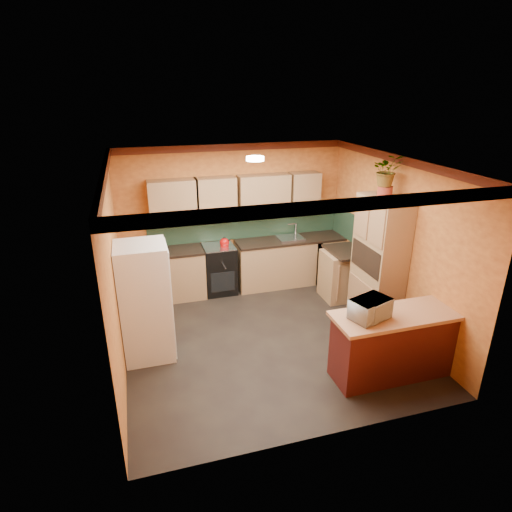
{
  "coord_description": "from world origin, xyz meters",
  "views": [
    {
      "loc": [
        -1.75,
        -5.44,
        3.64
      ],
      "look_at": [
        -0.03,
        0.45,
        1.2
      ],
      "focal_mm": 30.0,
      "sensor_mm": 36.0,
      "label": 1
    }
  ],
  "objects_px": {
    "fridge": "(145,302)",
    "microwave": "(370,309)",
    "breakfast_bar": "(400,345)",
    "base_cabinets_back": "(251,266)",
    "stove": "(219,269)",
    "pantry": "(379,263)"
  },
  "relations": [
    {
      "from": "fridge",
      "to": "microwave",
      "type": "height_order",
      "value": "fridge"
    },
    {
      "from": "breakfast_bar",
      "to": "microwave",
      "type": "bearing_deg",
      "value": 180.0
    },
    {
      "from": "base_cabinets_back",
      "to": "fridge",
      "type": "relative_size",
      "value": 2.15
    },
    {
      "from": "base_cabinets_back",
      "to": "fridge",
      "type": "bearing_deg",
      "value": -139.36
    },
    {
      "from": "stove",
      "to": "breakfast_bar",
      "type": "distance_m",
      "value": 3.61
    },
    {
      "from": "pantry",
      "to": "microwave",
      "type": "distance_m",
      "value": 1.61
    },
    {
      "from": "pantry",
      "to": "base_cabinets_back",
      "type": "bearing_deg",
      "value": 130.99
    },
    {
      "from": "base_cabinets_back",
      "to": "breakfast_bar",
      "type": "height_order",
      "value": "same"
    },
    {
      "from": "pantry",
      "to": "breakfast_bar",
      "type": "relative_size",
      "value": 1.17
    },
    {
      "from": "breakfast_bar",
      "to": "stove",
      "type": "bearing_deg",
      "value": 119.79
    },
    {
      "from": "breakfast_bar",
      "to": "microwave",
      "type": "relative_size",
      "value": 3.72
    },
    {
      "from": "fridge",
      "to": "microwave",
      "type": "relative_size",
      "value": 3.51
    },
    {
      "from": "microwave",
      "to": "fridge",
      "type": "bearing_deg",
      "value": 132.78
    },
    {
      "from": "breakfast_bar",
      "to": "fridge",
      "type": "bearing_deg",
      "value": 156.38
    },
    {
      "from": "base_cabinets_back",
      "to": "breakfast_bar",
      "type": "relative_size",
      "value": 2.03
    },
    {
      "from": "breakfast_bar",
      "to": "microwave",
      "type": "height_order",
      "value": "microwave"
    },
    {
      "from": "fridge",
      "to": "breakfast_bar",
      "type": "xyz_separation_m",
      "value": [
        3.19,
        -1.4,
        -0.41
      ]
    },
    {
      "from": "pantry",
      "to": "breakfast_bar",
      "type": "xyz_separation_m",
      "value": [
        -0.41,
        -1.32,
        -0.61
      ]
    },
    {
      "from": "fridge",
      "to": "microwave",
      "type": "distance_m",
      "value": 3.03
    },
    {
      "from": "base_cabinets_back",
      "to": "stove",
      "type": "distance_m",
      "value": 0.63
    },
    {
      "from": "stove",
      "to": "microwave",
      "type": "relative_size",
      "value": 1.88
    },
    {
      "from": "pantry",
      "to": "microwave",
      "type": "xyz_separation_m",
      "value": [
        -0.92,
        -1.32,
        0.01
      ]
    }
  ]
}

